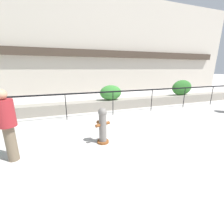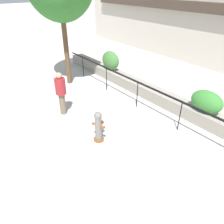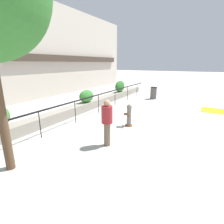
{
  "view_description": "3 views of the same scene",
  "coord_description": "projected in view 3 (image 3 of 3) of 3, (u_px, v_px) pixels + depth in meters",
  "views": [
    {
      "loc": [
        -2.34,
        -1.62,
        2.15
      ],
      "look_at": [
        -0.63,
        3.25,
        0.65
      ],
      "focal_mm": 24.0,
      "sensor_mm": 36.0,
      "label": 1
    },
    {
      "loc": [
        3.64,
        -0.89,
        4.57
      ],
      "look_at": [
        -1.61,
        3.17,
        0.61
      ],
      "focal_mm": 35.0,
      "sensor_mm": 36.0,
      "label": 2
    },
    {
      "loc": [
        -8.67,
        -0.87,
        2.97
      ],
      "look_at": [
        -0.95,
        3.43,
        0.48
      ],
      "focal_mm": 28.0,
      "sensor_mm": 36.0,
      "label": 3
    }
  ],
  "objects": [
    {
      "name": "fire_hydrant",
      "position": [
        129.0,
        115.0,
        8.39
      ],
      "size": [
        0.47,
        0.48,
        1.08
      ],
      "color": "brown",
      "rests_on": "ground"
    },
    {
      "name": "tactile_warning_pad",
      "position": [
        214.0,
        111.0,
        11.22
      ],
      "size": [
        1.53,
        1.53,
        0.01
      ],
      "primitive_type": "cube",
      "color": "gold",
      "rests_on": "ground"
    },
    {
      "name": "trash_bin",
      "position": [
        153.0,
        93.0,
        14.79
      ],
      "size": [
        0.55,
        0.55,
        1.01
      ],
      "color": "#56514C",
      "rests_on": "ground"
    },
    {
      "name": "hedge_bush_1",
      "position": [
        86.0,
        96.0,
        11.29
      ],
      "size": [
        1.2,
        0.7,
        0.8
      ],
      "primitive_type": "ellipsoid",
      "color": "#387F33",
      "rests_on": "planter_wall_low"
    },
    {
      "name": "fence_railing_segment",
      "position": [
        98.0,
        96.0,
        10.52
      ],
      "size": [
        15.0,
        0.05,
        1.15
      ],
      "color": "black",
      "rests_on": "ground"
    },
    {
      "name": "planter_wall_low",
      "position": [
        84.0,
        107.0,
        11.24
      ],
      "size": [
        18.0,
        0.7,
        0.5
      ],
      "primitive_type": "cube",
      "color": "gray",
      "rests_on": "ground"
    },
    {
      "name": "ground_plane",
      "position": [
        183.0,
        126.0,
        8.5
      ],
      "size": [
        120.0,
        120.0,
        0.0
      ],
      "primitive_type": "plane",
      "color": "#BCB7B2"
    },
    {
      "name": "hedge_bush_2",
      "position": [
        120.0,
        86.0,
        15.33
      ],
      "size": [
        1.47,
        0.57,
        0.96
      ],
      "primitive_type": "ellipsoid",
      "color": "#2D6B28",
      "rests_on": "planter_wall_low"
    },
    {
      "name": "pedestrian",
      "position": [
        107.0,
        120.0,
        6.28
      ],
      "size": [
        0.41,
        0.41,
        1.73
      ],
      "color": "brown",
      "rests_on": "ground"
    },
    {
      "name": "building_facade",
      "position": [
        18.0,
        49.0,
        13.03
      ],
      "size": [
        30.0,
        1.36,
        8.0
      ],
      "color": "beige",
      "rests_on": "ground"
    }
  ]
}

